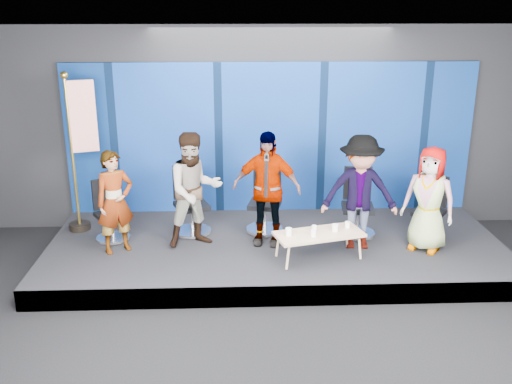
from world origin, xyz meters
TOP-DOWN VIEW (x-y plane):
  - ground at (0.00, 0.00)m, footprint 10.00×10.00m
  - room_walls at (0.00, 0.00)m, footprint 10.02×8.02m
  - riser at (0.00, 2.50)m, footprint 7.00×3.00m
  - backdrop at (0.00, 3.95)m, footprint 7.00×0.08m
  - chair_a at (-2.57, 2.70)m, footprint 0.74×0.74m
  - panelist_a at (-2.38, 2.24)m, footprint 0.67×0.61m
  - chair_b at (-1.33, 2.93)m, footprint 0.78×0.78m
  - panelist_b at (-1.23, 2.43)m, footprint 1.03×0.91m
  - chair_c at (-0.14, 2.96)m, footprint 0.73×0.73m
  - panelist_c at (-0.15, 2.45)m, footprint 1.10×0.64m
  - chair_d at (1.31, 2.74)m, footprint 0.67×0.67m
  - panelist_d at (1.22, 2.25)m, footprint 1.19×0.77m
  - chair_e at (2.42, 2.58)m, footprint 0.77×0.77m
  - panelist_e at (2.22, 2.13)m, footprint 0.92×0.86m
  - coffee_table at (0.57, 1.87)m, footprint 1.36×0.85m
  - mug_a at (0.13, 1.80)m, footprint 0.09×0.09m
  - mug_b at (0.48, 1.75)m, footprint 0.08×0.08m
  - mug_c at (0.51, 1.93)m, footprint 0.08×0.08m
  - mug_d at (0.81, 1.92)m, footprint 0.09×0.09m
  - mug_e at (1.02, 2.06)m, footprint 0.08×0.08m
  - flag_stand at (-3.05, 3.15)m, footprint 0.58×0.34m

SIDE VIEW (x-z plane):
  - ground at x=0.00m, z-range 0.00..0.00m
  - riser at x=0.00m, z-range 0.00..0.30m
  - chair_a at x=-2.57m, z-range 0.14..1.09m
  - chair_e at x=2.42m, z-range 0.13..1.11m
  - chair_d at x=1.31m, z-range 0.12..1.19m
  - chair_b at x=-1.33m, z-range 0.11..1.20m
  - chair_c at x=-0.14m, z-range 0.11..1.20m
  - coffee_table at x=0.57m, z-range 0.46..0.85m
  - mug_e at x=1.02m, z-range 0.69..0.78m
  - mug_c at x=0.51m, z-range 0.69..0.78m
  - mug_b at x=0.48m, z-range 0.69..0.78m
  - mug_d at x=0.81m, z-range 0.69..0.79m
  - mug_a at x=0.13m, z-range 0.69..0.80m
  - panelist_a at x=-2.38m, z-range 0.30..1.84m
  - panelist_e at x=2.22m, z-range 0.30..1.88m
  - panelist_d at x=1.22m, z-range 0.30..2.03m
  - panelist_b at x=-1.23m, z-range 0.30..2.05m
  - panelist_c at x=-0.15m, z-range 0.30..2.06m
  - backdrop at x=0.00m, z-range 0.30..2.90m
  - flag_stand at x=-3.05m, z-range 0.38..2.93m
  - room_walls at x=0.00m, z-range 0.67..4.18m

